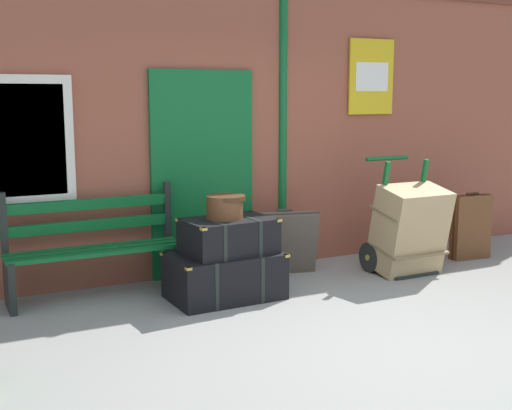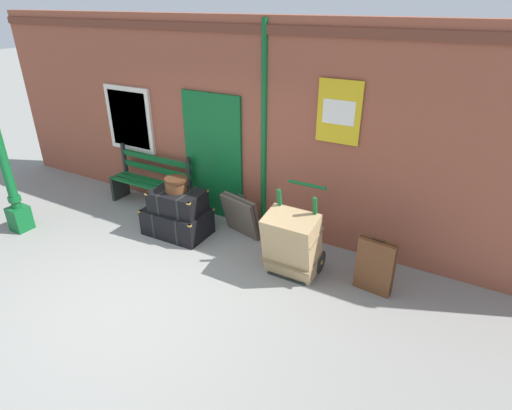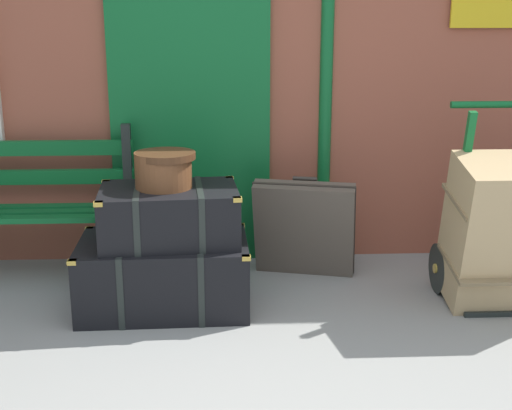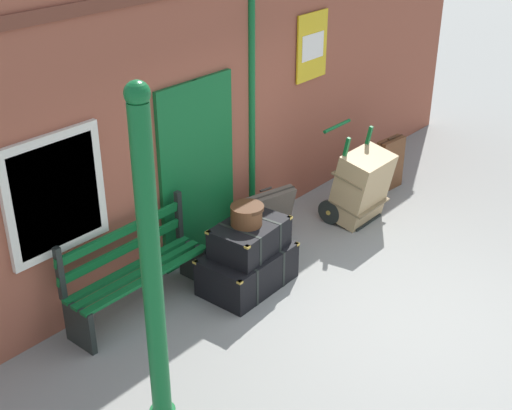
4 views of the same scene
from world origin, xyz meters
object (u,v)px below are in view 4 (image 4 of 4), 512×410
(large_brown_trunk, at_px, (361,187))
(round_hatbox, at_px, (247,214))
(steamer_trunk_middle, at_px, (250,237))
(porters_trolley, at_px, (348,197))
(platform_bench, at_px, (135,271))
(suitcase_tan, at_px, (267,215))
(lamp_post, at_px, (157,346))
(steamer_trunk_base, at_px, (247,269))
(suitcase_beige, at_px, (389,164))

(large_brown_trunk, bearing_deg, round_hatbox, 176.44)
(steamer_trunk_middle, distance_m, porters_trolley, 2.03)
(porters_trolley, bearing_deg, steamer_trunk_middle, -178.05)
(platform_bench, bearing_deg, suitcase_tan, -3.25)
(round_hatbox, xyz_separation_m, large_brown_trunk, (2.03, -0.13, -0.39))
(round_hatbox, xyz_separation_m, suitcase_tan, (0.88, 0.45, -0.53))
(lamp_post, bearing_deg, round_hatbox, 27.36)
(lamp_post, height_order, platform_bench, lamp_post)
(steamer_trunk_middle, distance_m, suitcase_tan, 1.01)
(platform_bench, relative_size, round_hatbox, 4.50)
(steamer_trunk_base, xyz_separation_m, porters_trolley, (2.05, 0.07, 0.06))
(round_hatbox, relative_size, suitcase_beige, 0.46)
(platform_bench, relative_size, steamer_trunk_base, 1.56)
(porters_trolley, height_order, suitcase_tan, porters_trolley)
(platform_bench, relative_size, suitcase_tan, 2.24)
(steamer_trunk_base, relative_size, suitcase_tan, 1.43)
(large_brown_trunk, bearing_deg, suitcase_tan, 153.46)
(platform_bench, bearing_deg, steamer_trunk_base, -29.09)
(round_hatbox, distance_m, suitcase_tan, 1.12)
(round_hatbox, height_order, large_brown_trunk, round_hatbox)
(lamp_post, distance_m, porters_trolley, 4.61)
(steamer_trunk_base, height_order, suitcase_beige, suitcase_beige)
(suitcase_tan, bearing_deg, lamp_post, -152.79)
(lamp_post, bearing_deg, porters_trolley, 15.98)
(lamp_post, height_order, porters_trolley, lamp_post)
(round_hatbox, relative_size, suitcase_tan, 0.50)
(steamer_trunk_base, relative_size, steamer_trunk_middle, 1.21)
(large_brown_trunk, distance_m, suitcase_tan, 1.29)
(suitcase_tan, xyz_separation_m, suitcase_beige, (2.21, -0.36, 0.03))
(round_hatbox, distance_m, large_brown_trunk, 2.07)
(platform_bench, distance_m, large_brown_trunk, 3.18)
(suitcase_beige, bearing_deg, suitcase_tan, 170.73)
(steamer_trunk_middle, relative_size, round_hatbox, 2.39)
(platform_bench, distance_m, suitcase_beige, 4.19)
(porters_trolley, distance_m, suitcase_beige, 1.07)
(platform_bench, xyz_separation_m, round_hatbox, (1.07, -0.56, 0.42))
(steamer_trunk_base, distance_m, suitcase_tan, 1.03)
(lamp_post, bearing_deg, suitcase_beige, 13.35)
(suitcase_tan, bearing_deg, porters_trolley, -19.20)
(lamp_post, relative_size, steamer_trunk_base, 2.98)
(porters_trolley, relative_size, suitcase_beige, 1.56)
(platform_bench, xyz_separation_m, porters_trolley, (3.10, -0.51, -0.17))
(steamer_trunk_base, height_order, round_hatbox, round_hatbox)
(suitcase_beige, bearing_deg, steamer_trunk_middle, -177.99)
(platform_bench, bearing_deg, porters_trolley, -9.36)
(round_hatbox, relative_size, porters_trolley, 0.30)
(round_hatbox, bearing_deg, porters_trolley, 1.33)
(lamp_post, relative_size, suitcase_tan, 4.28)
(platform_bench, relative_size, suitcase_beige, 2.08)
(steamer_trunk_middle, bearing_deg, large_brown_trunk, -3.00)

